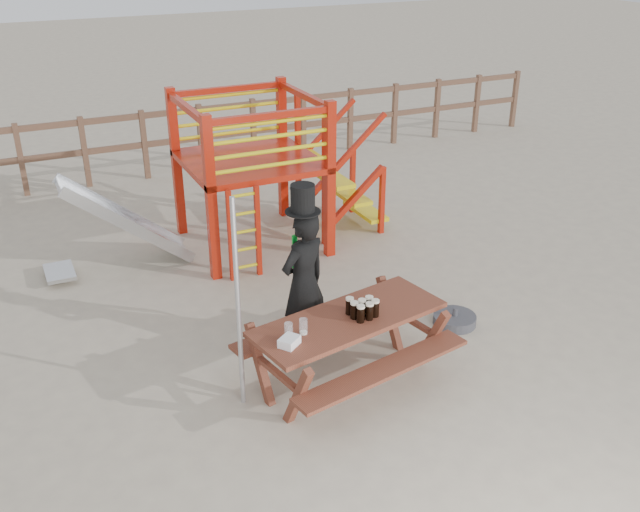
% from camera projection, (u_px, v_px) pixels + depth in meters
% --- Properties ---
extents(ground, '(60.00, 60.00, 0.00)m').
position_uv_depth(ground, '(363.00, 383.00, 7.01)').
color(ground, tan).
rests_on(ground, ground).
extents(back_fence, '(15.09, 0.09, 1.20)m').
position_uv_depth(back_fence, '(172.00, 134.00, 12.40)').
color(back_fence, brown).
rests_on(back_fence, ground).
extents(playground_fort, '(4.71, 1.84, 2.10)m').
position_uv_depth(playground_fort, '(245.00, 171.00, 9.52)').
color(playground_fort, '#A91B0B').
rests_on(playground_fort, ground).
extents(picnic_table, '(2.11, 1.65, 0.74)m').
position_uv_depth(picnic_table, '(348.00, 341.00, 6.83)').
color(picnic_table, brown).
rests_on(picnic_table, ground).
extents(man_with_hat, '(0.66, 0.54, 1.84)m').
position_uv_depth(man_with_hat, '(304.00, 279.00, 7.22)').
color(man_with_hat, black).
rests_on(man_with_hat, ground).
extents(metal_pole, '(0.05, 0.05, 2.07)m').
position_uv_depth(metal_pole, '(238.00, 306.00, 6.29)').
color(metal_pole, '#B2B2B7').
rests_on(metal_pole, ground).
extents(parasol_base, '(0.48, 0.48, 0.20)m').
position_uv_depth(parasol_base, '(455.00, 320.00, 8.00)').
color(parasol_base, '#39393E').
rests_on(parasol_base, ground).
extents(paper_bag, '(0.23, 0.22, 0.08)m').
position_uv_depth(paper_bag, '(289.00, 341.00, 6.25)').
color(paper_bag, white).
rests_on(paper_bag, picnic_table).
extents(stout_pints, '(0.27, 0.25, 0.17)m').
position_uv_depth(stout_pints, '(363.00, 309.00, 6.68)').
color(stout_pints, black).
rests_on(stout_pints, picnic_table).
extents(empty_glasses, '(0.22, 0.09, 0.15)m').
position_uv_depth(empty_glasses, '(296.00, 329.00, 6.38)').
color(empty_glasses, silver).
rests_on(empty_glasses, picnic_table).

